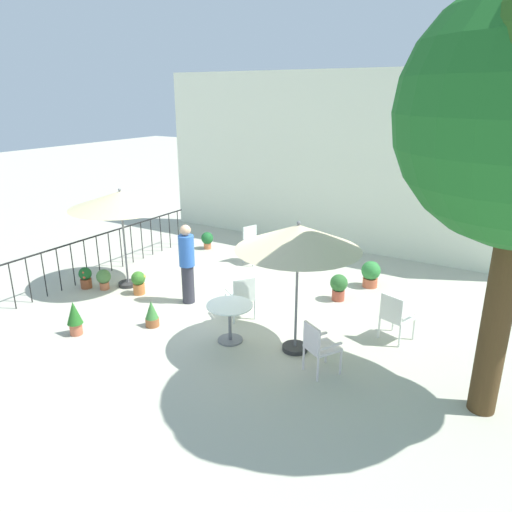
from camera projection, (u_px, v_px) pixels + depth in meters
The scene contains 20 objects.
ground_plane at pixel (241, 305), 10.00m from camera, with size 60.00×60.00×0.00m, color #B6B5A1.
villa_facade at pixel (336, 162), 13.10m from camera, with size 11.03×0.30×4.81m, color white.
terrace_railing at pixel (109, 245), 11.67m from camera, with size 0.03×5.52×1.01m.
patio_umbrella_0 at pixel (298, 238), 7.58m from camera, with size 2.05×2.05×2.30m.
patio_umbrella_1 at pixel (120, 200), 10.34m from camera, with size 2.23×2.23×2.26m.
cafe_table_0 at pixel (230, 316), 8.38m from camera, with size 0.82×0.82×0.71m.
patio_chair_0 at pixel (242, 295), 9.24m from camera, with size 0.68×0.67×0.89m.
patio_chair_1 at pixel (395, 315), 8.40m from camera, with size 0.60×0.59×0.89m.
patio_chair_2 at pixel (252, 242), 12.34m from camera, with size 0.55×0.56×0.95m.
patio_chair_3 at pixel (319, 345), 7.40m from camera, with size 0.61×0.62×0.87m.
potted_plant_0 at pixel (339, 286), 10.12m from camera, with size 0.37×0.37×0.58m.
potted_plant_1 at pixel (139, 282), 10.44m from camera, with size 0.30×0.31×0.52m.
potted_plant_2 at pixel (152, 314), 9.01m from camera, with size 0.26×0.26×0.52m.
potted_plant_3 at pixel (371, 273), 10.82m from camera, with size 0.43×0.43×0.61m.
potted_plant_4 at pixel (104, 278), 10.71m from camera, with size 0.32×0.32×0.47m.
potted_plant_5 at pixel (207, 239), 13.50m from camera, with size 0.34×0.34×0.48m.
potted_plant_6 at pixel (288, 253), 12.02m from camera, with size 0.43×0.41×0.64m.
potted_plant_7 at pixel (86, 277), 10.78m from camera, with size 0.29×0.29×0.49m.
potted_plant_8 at pixel (74, 317), 8.66m from camera, with size 0.28×0.28×0.65m.
standing_person at pixel (187, 263), 9.84m from camera, with size 0.44×0.44×1.69m.
Camera 1 is at (5.00, -7.63, 4.21)m, focal length 33.44 mm.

